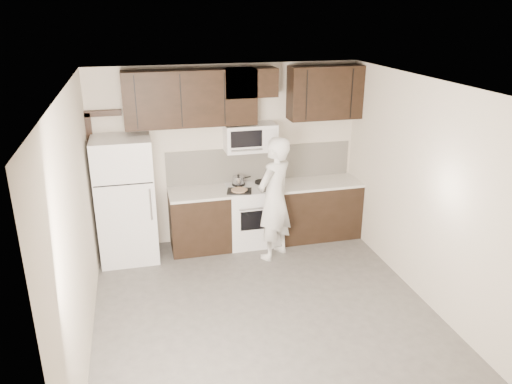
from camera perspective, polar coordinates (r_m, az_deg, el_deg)
name	(u,v)px	position (r m, az deg, el deg)	size (l,w,h in m)	color
floor	(266,314)	(6.16, 1.14, -13.75)	(4.50, 4.50, 0.00)	#514E4C
back_wall	(228,155)	(7.59, -3.20, 4.27)	(4.00, 4.00, 0.00)	beige
ceiling	(268,87)	(5.15, 1.35, 11.93)	(4.50, 4.50, 0.00)	white
counter_run	(271,213)	(7.73, 1.76, -2.43)	(2.95, 0.64, 0.91)	black
stove	(252,215)	(7.66, -0.42, -2.61)	(0.76, 0.66, 0.94)	white
backsplash	(260,163)	(7.73, 0.49, 3.29)	(2.90, 0.02, 0.54)	beige
upper_cabinets	(243,94)	(7.25, -1.44, 11.09)	(3.48, 0.35, 0.78)	black
microwave	(250,137)	(7.39, -0.66, 6.26)	(0.76, 0.42, 0.40)	white
refrigerator	(126,200)	(7.27, -14.66, -0.86)	(0.80, 0.76, 1.80)	white
door_trim	(97,171)	(7.48, -17.72, 2.25)	(0.50, 0.08, 2.12)	black
saucepan	(238,181)	(7.57, -2.01, 1.32)	(0.30, 0.18, 0.17)	silver
baking_tray	(239,191)	(7.31, -1.92, 0.10)	(0.35, 0.27, 0.02)	black
pizza	(239,190)	(7.31, -1.92, 0.23)	(0.24, 0.24, 0.02)	#CAAD87
person	(274,199)	(7.07, 2.10, -0.79)	(0.66, 0.43, 1.80)	white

